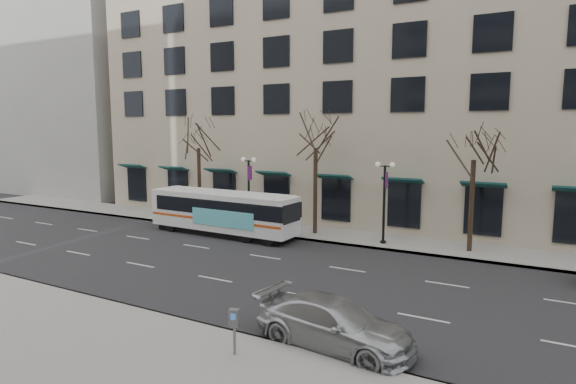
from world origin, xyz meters
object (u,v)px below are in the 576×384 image
Objects in this scene: lamp_post_left at (249,189)px; lamp_post_right at (384,199)px; pay_station at (234,322)px; silver_car at (334,324)px; tree_far_left at (198,136)px; city_bus at (223,211)px; tree_far_mid at (316,134)px; tree_far_right at (475,143)px.

lamp_post_right is at bearing 0.00° from lamp_post_left.
pay_station is at bearing -88.10° from lamp_post_right.
lamp_post_left is 19.83m from pay_station.
silver_car is (12.97, -14.40, -2.14)m from lamp_post_left.
lamp_post_left is 19.50m from silver_car.
lamp_post_right is 0.94× the size of silver_car.
pay_station is at bearing 140.12° from silver_car.
lamp_post_left is (5.01, -0.60, -3.75)m from tree_far_left.
lamp_post_right is at bearing 14.83° from city_bus.
city_bus is at bearing -33.62° from tree_far_left.
tree_far_mid is at bearing 173.17° from lamp_post_right.
lamp_post_left is 2.78m from city_bus.
lamp_post_right is 14.86m from silver_car.
city_bus reaches higher than silver_car.
city_bus is 2.00× the size of silver_car.
tree_far_right is 1.55× the size of lamp_post_left.
pay_station is (15.56, -17.31, -5.48)m from tree_far_left.
silver_car is (-2.02, -15.00, -5.62)m from tree_far_right.
tree_far_right is 16.14m from silver_car.
lamp_post_right is (5.01, -0.60, -3.96)m from tree_far_mid.
silver_car is at bearing -39.84° from tree_far_left.
tree_far_left reaches higher than silver_car.
city_bus is at bearing -169.01° from tree_far_right.
lamp_post_left reaches higher than silver_car.
tree_far_right is at bearing 12.89° from city_bus.
tree_far_mid reaches higher than tree_far_left.
city_bus is 7.49× the size of pay_station.
tree_far_mid is 18.05m from silver_car.
tree_far_left is 0.75× the size of city_bus.
lamp_post_left is 0.94× the size of silver_car.
tree_far_left is 1.03× the size of tree_far_right.
tree_far_left is 10.00m from tree_far_mid.
tree_far_mid is 19.05m from pay_station.
pay_station is at bearing -50.43° from city_bus.
tree_far_right is (10.00, -0.00, -0.48)m from tree_far_mid.
lamp_post_right is at bearing 18.12° from silver_car.
tree_far_left is 5.64× the size of pay_station.
tree_far_mid is 5.78× the size of pay_station.
city_bus is (-10.49, -2.41, -1.31)m from lamp_post_right.
tree_far_right is at bearing 0.00° from tree_far_left.
pay_station is (-2.42, -2.31, 0.42)m from silver_car.
lamp_post_left is at bearing 80.47° from city_bus.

